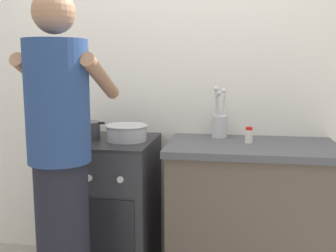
# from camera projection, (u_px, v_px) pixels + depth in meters

# --- Properties ---
(back_wall) EXTENTS (3.20, 0.10, 2.50)m
(back_wall) POSITION_uv_depth(u_px,v_px,m) (199.00, 82.00, 2.67)
(back_wall) COLOR silver
(back_wall) RESTS_ON ground
(countertop) EXTENTS (1.00, 0.60, 0.90)m
(countertop) POSITION_uv_depth(u_px,v_px,m) (250.00, 216.00, 2.39)
(countertop) COLOR brown
(countertop) RESTS_ON ground
(stove_range) EXTENTS (0.60, 0.62, 0.90)m
(stove_range) POSITION_uv_depth(u_px,v_px,m) (107.00, 208.00, 2.53)
(stove_range) COLOR #2D2D33
(stove_range) RESTS_ON ground
(pot) EXTENTS (0.26, 0.20, 0.11)m
(pot) POSITION_uv_depth(u_px,v_px,m) (84.00, 130.00, 2.48)
(pot) COLOR #38383D
(pot) RESTS_ON stove_range
(mixing_bowl) EXTENTS (0.26, 0.26, 0.10)m
(mixing_bowl) POSITION_uv_depth(u_px,v_px,m) (127.00, 132.00, 2.42)
(mixing_bowl) COLOR #B7B7BC
(mixing_bowl) RESTS_ON stove_range
(utensil_crock) EXTENTS (0.10, 0.10, 0.33)m
(utensil_crock) POSITION_uv_depth(u_px,v_px,m) (219.00, 123.00, 2.53)
(utensil_crock) COLOR silver
(utensil_crock) RESTS_ON countertop
(spice_bottle) EXTENTS (0.04, 0.04, 0.10)m
(spice_bottle) POSITION_uv_depth(u_px,v_px,m) (249.00, 135.00, 2.35)
(spice_bottle) COLOR silver
(spice_bottle) RESTS_ON countertop
(person) EXTENTS (0.41, 0.50, 1.70)m
(person) POSITION_uv_depth(u_px,v_px,m) (61.00, 169.00, 1.91)
(person) COLOR black
(person) RESTS_ON ground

